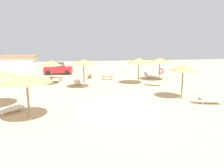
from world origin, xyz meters
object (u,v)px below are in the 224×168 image
object	(u,v)px
parasol_4	(84,62)
bench_2	(107,77)
parasol_5	(183,68)
lounger_4	(78,82)
bench_0	(56,79)
lounger_5	(208,100)
parasol_3	(160,60)
parasol_1	(139,61)
parked_car	(58,69)
lounger_1	(154,83)
lounger_2	(8,109)
lounger_3	(150,76)
parasol_2	(26,78)
beach_cabana	(20,67)
parasol_6	(51,63)
bench_1	(90,76)

from	to	relation	value
parasol_4	bench_2	bearing A→B (deg)	56.82
parasol_4	parasol_5	xyz separation A→B (m)	(7.71, -5.23, -0.12)
lounger_4	bench_0	world-z (taller)	lounger_4
lounger_4	lounger_5	world-z (taller)	lounger_5
parasol_3	bench_2	bearing A→B (deg)	167.32
parasol_3	lounger_5	world-z (taller)	parasol_3
parasol_1	parked_car	distance (m)	13.34
lounger_4	parked_car	distance (m)	9.03
parasol_4	lounger_1	distance (m)	7.84
lounger_2	lounger_4	xyz separation A→B (m)	(4.41, 8.64, 0.01)
parasol_1	lounger_3	bearing A→B (deg)	52.76
parasol_3	bench_0	size ratio (longest dim) A/B	2.07
lounger_5	parasol_1	bearing A→B (deg)	109.55
lounger_4	bench_2	size ratio (longest dim) A/B	1.22
parasol_5	parasol_3	bearing A→B (deg)	79.38
lounger_4	bench_0	distance (m)	3.60
parasol_1	bench_0	distance (m)	10.04
bench_0	parasol_2	bearing A→B (deg)	-90.88
lounger_1	bench_2	size ratio (longest dim) A/B	1.23
parasol_1	beach_cabana	xyz separation A→B (m)	(-14.00, 6.04, -1.10)
parasol_4	parasol_3	bearing A→B (deg)	19.25
parasol_2	parasol_4	size ratio (longest dim) A/B	0.97
parasol_1	bench_0	size ratio (longest dim) A/B	1.91
parasol_6	lounger_4	xyz separation A→B (m)	(2.78, -0.52, -2.06)
parasol_2	lounger_2	distance (m)	3.15
parasol_2	lounger_1	xyz separation A→B (m)	(10.88, 8.38, -2.22)
parasol_5	lounger_1	bearing A→B (deg)	92.44
parasol_3	lounger_3	xyz separation A→B (m)	(-0.62, 1.53, -2.12)
parasol_4	parked_car	size ratio (longest dim) A/B	0.71
lounger_1	bench_1	xyz separation A→B (m)	(-6.56, 5.80, 0.03)
parasol_1	beach_cabana	size ratio (longest dim) A/B	0.68
lounger_3	lounger_1	bearing A→B (deg)	-104.57
parasol_4	lounger_1	xyz separation A→B (m)	(7.48, 0.18, -2.35)
lounger_2	lounger_4	size ratio (longest dim) A/B	0.95
lounger_3	beach_cabana	distance (m)	16.86
beach_cabana	lounger_4	bearing A→B (deg)	-36.80
parasol_1	lounger_2	xyz separation A→B (m)	(-11.13, -8.05, -2.29)
parasol_5	lounger_4	xyz separation A→B (m)	(-8.37, 7.16, -2.23)
parasol_1	lounger_5	xyz separation A→B (m)	(2.92, -8.22, -2.28)
parasol_3	bench_1	size ratio (longest dim) A/B	2.06
lounger_2	lounger_1	bearing A→B (deg)	28.77
beach_cabana	parasol_6	bearing A→B (deg)	-47.62
parasol_5	bench_1	distance (m)	13.29
lounger_3	parasol_6	bearing A→B (deg)	-169.08
lounger_1	lounger_4	world-z (taller)	lounger_4
lounger_4	parasol_1	bearing A→B (deg)	-5.02
bench_2	parasol_5	bearing A→B (deg)	-64.74
parasol_6	bench_0	world-z (taller)	parasol_6
lounger_3	parked_car	bearing A→B (deg)	154.88
parasol_5	lounger_1	size ratio (longest dim) A/B	1.49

